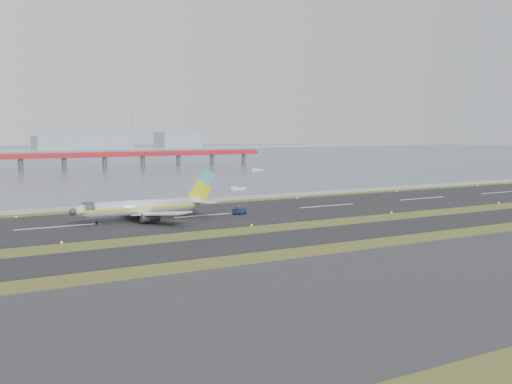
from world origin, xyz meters
TOP-DOWN VIEW (x-y plane):
  - ground at (0.00, 0.00)m, footprint 1000.00×1000.00m
  - apron_strip at (0.00, -55.00)m, footprint 1000.00×50.00m
  - taxiway_strip at (0.00, -12.00)m, footprint 1000.00×18.00m
  - runway_strip at (0.00, 30.00)m, footprint 1000.00×45.00m
  - seawall at (0.00, 60.00)m, footprint 1000.00×2.50m
  - red_pier at (20.00, 250.00)m, footprint 260.00×5.00m
  - airliner at (-18.39, 29.08)m, footprint 38.52×32.89m
  - pushback_tug at (8.00, 27.38)m, footprint 4.04×3.08m
  - workboat_near at (43.30, 90.18)m, footprint 6.45×2.85m
  - workboat_far at (109.41, 183.50)m, footprint 7.45×2.89m

SIDE VIEW (x-z plane):
  - ground at x=0.00m, z-range 0.00..0.00m
  - apron_strip at x=0.00m, z-range 0.00..0.10m
  - taxiway_strip at x=0.00m, z-range 0.00..0.10m
  - runway_strip at x=0.00m, z-range 0.00..0.10m
  - workboat_near at x=43.30m, z-range -0.28..1.24m
  - seawall at x=0.00m, z-range 0.00..1.00m
  - workboat_far at x=109.41m, z-range -0.33..1.44m
  - pushback_tug at x=8.00m, z-range -0.03..2.26m
  - airliner at x=-18.39m, z-range -2.94..9.86m
  - red_pier at x=20.00m, z-range 2.18..12.38m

